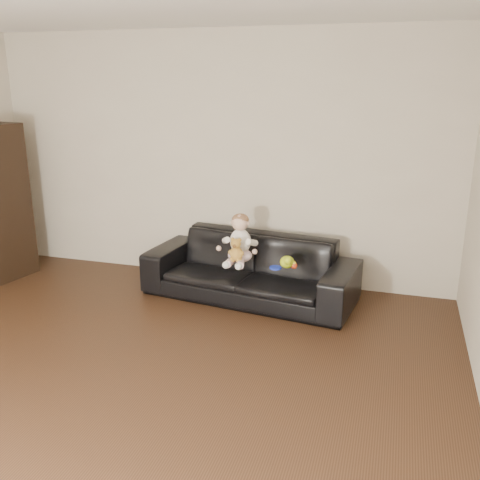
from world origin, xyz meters
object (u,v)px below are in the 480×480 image
(toy_rattle, at_px, (294,266))
(teddy_bear, at_px, (236,250))
(toy_green, at_px, (287,262))
(toy_blue_disc, at_px, (275,268))
(sofa, at_px, (250,268))
(baby, at_px, (240,241))

(toy_rattle, bearing_deg, teddy_bear, -168.61)
(teddy_bear, xyz_separation_m, toy_green, (0.47, 0.12, -0.11))
(toy_green, xyz_separation_m, toy_blue_disc, (-0.10, -0.05, -0.05))
(teddy_bear, xyz_separation_m, toy_blue_disc, (0.37, 0.06, -0.16))
(toy_rattle, bearing_deg, toy_blue_disc, -165.32)
(sofa, bearing_deg, teddy_bear, -96.11)
(sofa, xyz_separation_m, baby, (-0.07, -0.11, 0.31))
(baby, bearing_deg, toy_rattle, -11.11)
(toy_green, bearing_deg, toy_rattle, -8.49)
(baby, height_order, toy_green, baby)
(sofa, xyz_separation_m, teddy_bear, (-0.06, -0.26, 0.26))
(toy_rattle, distance_m, toy_blue_disc, 0.18)
(baby, relative_size, toy_green, 2.93)
(sofa, distance_m, toy_rattle, 0.51)
(teddy_bear, relative_size, toy_blue_disc, 2.08)
(sofa, relative_size, teddy_bear, 9.05)
(toy_green, distance_m, toy_blue_disc, 0.12)
(baby, distance_m, toy_green, 0.50)
(sofa, height_order, toy_green, sofa)
(baby, height_order, toy_rattle, baby)
(teddy_bear, bearing_deg, sofa, 60.52)
(sofa, height_order, teddy_bear, teddy_bear)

